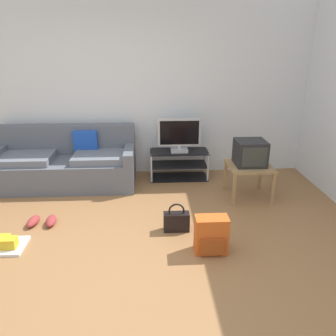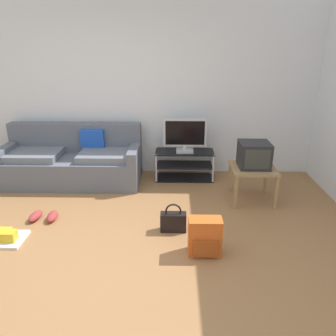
# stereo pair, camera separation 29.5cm
# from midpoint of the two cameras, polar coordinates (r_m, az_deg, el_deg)

# --- Properties ---
(ground_plane) EXTENTS (9.00, 9.80, 0.02)m
(ground_plane) POSITION_cam_midpoint_polar(r_m,az_deg,el_deg) (3.57, -13.45, -14.94)
(ground_plane) COLOR olive
(wall_back) EXTENTS (9.00, 0.10, 2.70)m
(wall_back) POSITION_cam_midpoint_polar(r_m,az_deg,el_deg) (5.39, -10.32, 13.03)
(wall_back) COLOR silver
(wall_back) RESTS_ON ground_plane
(couch) EXTENTS (2.08, 0.84, 0.86)m
(couch) POSITION_cam_midpoint_polar(r_m,az_deg,el_deg) (5.29, -18.65, 0.65)
(couch) COLOR #565B66
(couch) RESTS_ON ground_plane
(tv_stand) EXTENTS (0.91, 0.40, 0.45)m
(tv_stand) POSITION_cam_midpoint_polar(r_m,az_deg,el_deg) (5.27, 0.27, 0.59)
(tv_stand) COLOR black
(tv_stand) RESTS_ON ground_plane
(flat_tv) EXTENTS (0.66, 0.22, 0.52)m
(flat_tv) POSITION_cam_midpoint_polar(r_m,az_deg,el_deg) (5.10, 0.30, 5.60)
(flat_tv) COLOR #B2B2B7
(flat_tv) RESTS_ON tv_stand
(side_table) EXTENTS (0.58, 0.58, 0.48)m
(side_table) POSITION_cam_midpoint_polar(r_m,az_deg,el_deg) (4.65, 12.02, -0.28)
(side_table) COLOR #9E7A4C
(side_table) RESTS_ON ground_plane
(crt_tv) EXTENTS (0.40, 0.39, 0.34)m
(crt_tv) POSITION_cam_midpoint_polar(r_m,az_deg,el_deg) (4.59, 12.18, 2.56)
(crt_tv) COLOR #232326
(crt_tv) RESTS_ON side_table
(backpack) EXTENTS (0.34, 0.26, 0.39)m
(backpack) POSITION_cam_midpoint_polar(r_m,az_deg,el_deg) (3.47, 5.00, -11.47)
(backpack) COLOR #CC561E
(backpack) RESTS_ON ground_plane
(handbag) EXTENTS (0.30, 0.13, 0.34)m
(handbag) POSITION_cam_midpoint_polar(r_m,az_deg,el_deg) (3.85, -0.76, -9.12)
(handbag) COLOR black
(handbag) RESTS_ON ground_plane
(sneakers_pair) EXTENTS (0.35, 0.28, 0.09)m
(sneakers_pair) POSITION_cam_midpoint_polar(r_m,az_deg,el_deg) (4.34, -22.69, -8.43)
(sneakers_pair) COLOR #993333
(sneakers_pair) RESTS_ON ground_plane
(floor_tray) EXTENTS (0.45, 0.36, 0.14)m
(floor_tray) POSITION_cam_midpoint_polar(r_m,az_deg,el_deg) (4.07, -28.48, -11.53)
(floor_tray) COLOR silver
(floor_tray) RESTS_ON ground_plane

